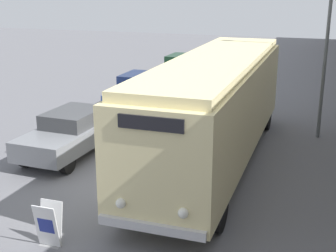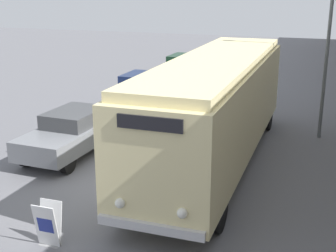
# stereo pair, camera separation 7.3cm
# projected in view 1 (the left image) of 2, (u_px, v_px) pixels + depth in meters

# --- Properties ---
(ground_plane) EXTENTS (80.00, 80.00, 0.00)m
(ground_plane) POSITION_uv_depth(u_px,v_px,m) (129.00, 180.00, 13.55)
(ground_plane) COLOR slate
(vintage_bus) EXTENTS (2.47, 11.26, 3.36)m
(vintage_bus) POSITION_uv_depth(u_px,v_px,m) (216.00, 104.00, 14.31)
(vintage_bus) COLOR black
(vintage_bus) RESTS_ON ground_plane
(sign_board) EXTENTS (0.53, 0.38, 1.00)m
(sign_board) POSITION_uv_depth(u_px,v_px,m) (49.00, 225.00, 10.02)
(sign_board) COLOR gray
(sign_board) RESTS_ON ground_plane
(streetlamp) EXTENTS (0.36, 0.36, 7.03)m
(streetlamp) POSITION_uv_depth(u_px,v_px,m) (330.00, 13.00, 16.05)
(streetlamp) COLOR #595E60
(streetlamp) RESTS_ON ground_plane
(parked_car_near) EXTENTS (1.93, 4.55, 1.46)m
(parked_car_near) POSITION_uv_depth(u_px,v_px,m) (73.00, 131.00, 15.46)
(parked_car_near) COLOR black
(parked_car_near) RESTS_ON ground_plane
(parked_car_mid) EXTENTS (1.82, 4.21, 1.60)m
(parked_car_mid) POSITION_uv_depth(u_px,v_px,m) (140.00, 92.00, 21.00)
(parked_car_mid) COLOR black
(parked_car_mid) RESTS_ON ground_plane
(parked_car_far) EXTENTS (1.90, 4.34, 1.51)m
(parked_car_far) POSITION_uv_depth(u_px,v_px,m) (182.00, 68.00, 27.19)
(parked_car_far) COLOR black
(parked_car_far) RESTS_ON ground_plane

